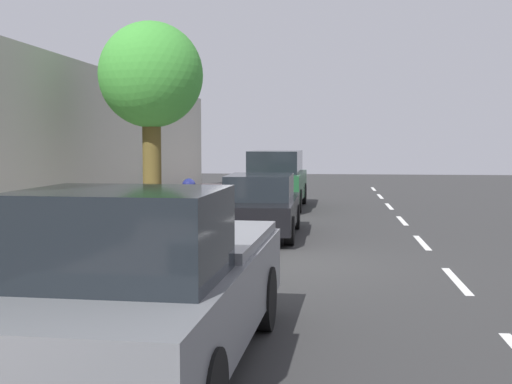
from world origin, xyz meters
TOP-DOWN VIEW (x-y plane):
  - ground at (0.00, 0.00)m, footprint 66.51×66.51m
  - sidewalk at (3.79, 0.00)m, footprint 3.47×41.57m
  - curb_edge at (1.97, 0.00)m, footprint 0.16×41.57m
  - lane_stripe_centre at (-3.08, -0.78)m, footprint 0.14×40.00m
  - lane_stripe_bike_edge at (0.50, 0.00)m, footprint 0.12×41.57m
  - parked_suv_green_nearest at (0.91, -10.43)m, footprint 2.03×4.73m
  - parked_sedan_black_second at (0.76, -3.55)m, footprint 1.85×4.40m
  - parked_pickup_grey_mid at (0.85, 6.28)m, footprint 2.20×5.38m
  - bicycle_at_curb at (1.51, 0.87)m, footprint 1.76×0.46m
  - cyclist_with_backpack at (1.73, 0.41)m, footprint 0.47×0.61m
  - street_tree_near_cyclist at (3.25, -2.72)m, footprint 2.44×2.44m

SIDE VIEW (x-z plane):
  - ground at x=0.00m, z-range 0.00..0.00m
  - lane_stripe_centre at x=-3.08m, z-range 0.00..0.01m
  - lane_stripe_bike_edge at x=0.50m, z-range 0.00..0.01m
  - sidewalk at x=3.79m, z-range 0.00..0.14m
  - curb_edge at x=1.97m, z-range 0.00..0.14m
  - bicycle_at_curb at x=1.51m, z-range -0.01..0.77m
  - parked_sedan_black_second at x=0.76m, z-range -0.01..1.51m
  - parked_pickup_grey_mid at x=0.85m, z-range -0.07..1.88m
  - cyclist_with_backpack at x=1.73m, z-range 0.18..1.83m
  - parked_suv_green_nearest at x=0.91m, z-range 0.03..2.02m
  - street_tree_near_cyclist at x=3.25m, z-range 1.31..6.31m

